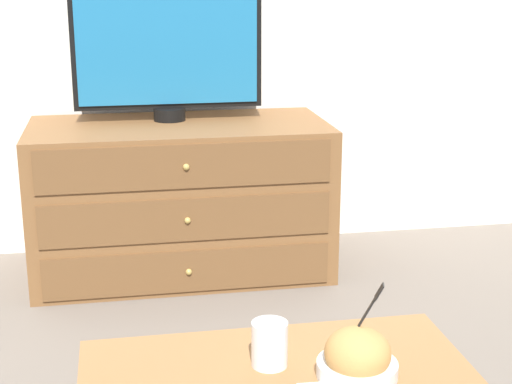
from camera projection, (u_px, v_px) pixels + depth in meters
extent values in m
plane|color=#70665B|center=(176.00, 243.00, 3.55)|extent=(12.00, 12.00, 0.00)
cube|color=brown|center=(181.00, 198.00, 3.17)|extent=(1.18, 0.57, 0.61)
cube|color=brown|center=(189.00, 271.00, 2.96)|extent=(1.08, 0.01, 0.16)
sphere|color=tan|center=(189.00, 272.00, 2.95)|extent=(0.02, 0.02, 0.02)
cube|color=brown|center=(187.00, 220.00, 2.90)|extent=(1.08, 0.01, 0.16)
sphere|color=tan|center=(187.00, 220.00, 2.89)|extent=(0.02, 0.02, 0.02)
cube|color=brown|center=(186.00, 167.00, 2.84)|extent=(1.08, 0.01, 0.16)
sphere|color=tan|center=(186.00, 167.00, 2.84)|extent=(0.02, 0.02, 0.02)
cylinder|color=black|center=(170.00, 114.00, 3.15)|extent=(0.13, 0.13, 0.05)
cube|color=black|center=(167.00, 42.00, 3.08)|extent=(0.75, 0.04, 0.52)
cube|color=#1E6B9E|center=(168.00, 42.00, 3.06)|extent=(0.71, 0.01, 0.48)
cube|color=#9E6B3D|center=(280.00, 381.00, 1.64)|extent=(0.83, 0.49, 0.02)
cylinder|color=silver|center=(357.00, 369.00, 1.63)|extent=(0.17, 0.17, 0.03)
ellipsoid|color=tan|center=(358.00, 353.00, 1.62)|extent=(0.14, 0.14, 0.11)
cube|color=black|center=(358.00, 326.00, 1.63)|extent=(0.08, 0.04, 0.16)
cube|color=black|center=(379.00, 292.00, 1.60)|extent=(0.02, 0.03, 0.03)
cylinder|color=#9E6638|center=(270.00, 352.00, 1.68)|extent=(0.07, 0.07, 0.06)
cylinder|color=white|center=(270.00, 344.00, 1.67)|extent=(0.08, 0.08, 0.10)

